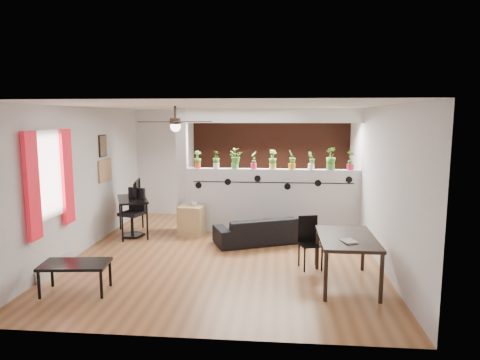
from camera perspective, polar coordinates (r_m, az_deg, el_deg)
The scene contains 30 objects.
room_shell at distance 7.48m, azimuth -1.93°, elevation -0.20°, with size 6.30×7.10×2.90m.
partition_wall at distance 9.01m, azimuth 4.33°, elevation -2.79°, with size 3.60×0.18×1.35m, color #BCBCC1.
ceiling_header at distance 8.84m, azimuth 4.46°, elevation 8.57°, with size 3.60×0.18×0.30m, color silver.
pier_column at distance 9.14m, azimuth -7.68°, elevation 1.28°, with size 0.22×0.20×2.60m, color #BCBCC1.
brick_panel at distance 10.37m, azimuth 4.50°, elevation 2.17°, with size 3.90×0.05×2.60m, color brown.
vine_decal at distance 8.85m, azimuth 4.35°, elevation -0.34°, with size 3.31×0.01×0.30m.
window_assembly at distance 7.12m, azimuth -24.11°, elevation 0.33°, with size 0.09×1.30×1.55m.
baseboard_heater at distance 7.42m, azimuth -23.34°, elevation -10.59°, with size 0.08×1.00×0.18m, color beige.
corkboard at distance 9.06m, azimuth -17.54°, elevation 1.23°, with size 0.03×0.60×0.45m, color #A5784F.
framed_art at distance 8.97m, azimuth -17.82°, elevation 4.36°, with size 0.03×0.34×0.44m.
ceiling_fan at distance 7.25m, azimuth -8.61°, elevation 7.48°, with size 1.19×1.19×0.43m.
potted_plant_0 at distance 9.05m, azimuth -5.67°, elevation 2.81°, with size 0.22×0.20×0.36m.
potted_plant_1 at distance 8.98m, azimuth -3.20°, elevation 2.83°, with size 0.23×0.24×0.38m.
potted_plant_2 at distance 8.93m, azimuth -0.69°, elevation 2.96°, with size 0.27×0.26×0.42m.
potted_plant_3 at distance 8.90m, azimuth 1.85°, elevation 2.74°, with size 0.18×0.20×0.36m.
potted_plant_4 at distance 8.88m, azimuth 4.40°, elevation 2.83°, with size 0.25×0.24×0.40m.
potted_plant_5 at distance 8.89m, azimuth 6.95°, elevation 2.81°, with size 0.25×0.26×0.40m.
potted_plant_6 at distance 8.91m, azimuth 9.49°, elevation 2.66°, with size 0.21×0.19×0.37m.
potted_plant_7 at distance 8.94m, azimuth 12.02°, elevation 2.92°, with size 0.31×0.29×0.46m.
potted_plant_8 at distance 9.00m, azimuth 14.51°, elevation 2.67°, with size 0.25×0.26×0.40m.
sofa at distance 8.34m, azimuth 2.72°, elevation -6.73°, with size 1.66×0.65×0.49m, color black.
cube_shelf at distance 8.94m, azimuth -6.47°, elevation -5.36°, with size 0.49×0.44×0.60m, color tan.
cup at distance 8.85m, azimuth -6.19°, elevation -3.17°, with size 0.12×0.12×0.09m, color gray.
computer_desk at distance 9.07m, azimuth -14.15°, elevation -2.82°, with size 0.93×1.20×0.77m.
monitor at distance 9.18m, azimuth -13.88°, elevation -1.59°, with size 0.06×0.35×0.20m, color black.
office_chair at distance 9.00m, azimuth -14.00°, elevation -4.65°, with size 0.52×0.52×0.97m.
dining_table at distance 6.40m, azimuth 14.06°, elevation -8.00°, with size 0.80×1.31×0.72m.
book at distance 6.07m, azimuth 13.58°, elevation -8.00°, with size 0.17×0.23×0.02m, color gray.
folding_chair at distance 7.04m, azimuth 9.19°, elevation -7.55°, with size 0.42×0.42×0.84m.
coffee_table at distance 6.43m, azimuth -21.14°, elevation -10.65°, with size 0.96×0.60×0.42m.
Camera 1 is at (0.92, -7.34, 2.41)m, focal length 32.00 mm.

